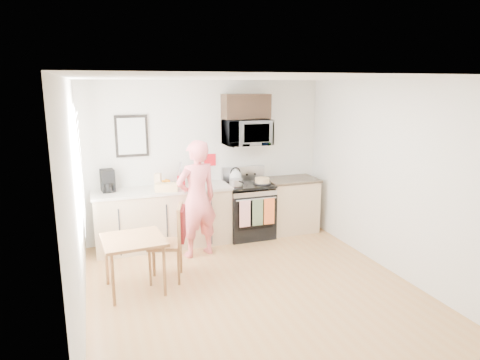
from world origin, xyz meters
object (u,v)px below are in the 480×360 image
object	(u,v)px
microwave	(247,132)
chair	(176,232)
dining_table	(133,244)
cake	(262,181)
person	(197,199)
range	(249,211)

from	to	relation	value
microwave	chair	size ratio (longest dim) A/B	0.75
dining_table	cake	distance (m)	2.59
chair	cake	size ratio (longest dim) A/B	3.48
person	dining_table	bearing A→B (deg)	26.06
person	chair	bearing A→B (deg)	43.28
chair	cake	bearing A→B (deg)	50.43
microwave	person	distance (m)	1.49
dining_table	person	bearing A→B (deg)	39.91
range	dining_table	world-z (taller)	range
microwave	cake	world-z (taller)	microwave
person	dining_table	xyz separation A→B (m)	(-1.02, -0.85, -0.27)
microwave	person	size ratio (longest dim) A/B	0.43
range	cake	world-z (taller)	range
microwave	chair	distance (m)	2.28
person	dining_table	size ratio (longest dim) A/B	2.40
chair	cake	world-z (taller)	cake
person	cake	distance (m)	1.29
cake	person	bearing A→B (deg)	-160.86
range	microwave	world-z (taller)	microwave
person	chair	size ratio (longest dim) A/B	1.73
dining_table	chair	bearing A→B (deg)	14.17
microwave	cake	distance (m)	0.84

